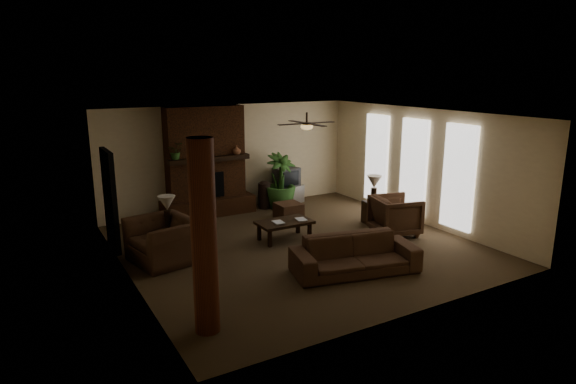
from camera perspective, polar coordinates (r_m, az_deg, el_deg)
room_shell at (r=10.21m, az=1.12°, el=1.17°), size 7.00×7.00×7.00m
fireplace at (r=12.78m, az=-9.48°, el=2.44°), size 2.40×0.70×2.80m
windows at (r=12.47m, az=14.37°, el=2.82°), size 0.08×3.65×2.35m
log_column at (r=6.89m, az=-9.73°, el=-5.34°), size 0.36×0.36×2.80m
doorway at (r=10.79m, az=-19.94°, el=-0.90°), size 0.10×1.00×2.10m
ceiling_fan at (r=10.49m, az=2.19°, el=7.75°), size 1.35×1.35×0.37m
sofa at (r=9.19m, az=7.81°, el=-6.56°), size 2.42×1.19×0.91m
armchair_left at (r=9.90m, az=-14.27°, el=-4.69°), size 1.08×1.44×1.13m
armchair_right at (r=11.44m, az=12.35°, el=-2.47°), size 1.09×1.13×0.98m
coffee_table at (r=10.85m, az=-0.42°, el=-3.68°), size 1.20×0.70×0.43m
ottoman at (r=12.45m, az=0.06°, el=-2.20°), size 0.61×0.61×0.40m
tv_stand at (r=13.90m, az=-0.03°, el=-0.28°), size 0.95×0.69×0.50m
tv at (r=13.75m, az=-0.17°, el=1.75°), size 0.72×0.62×0.52m
floor_vase at (r=13.35m, az=-2.75°, el=-0.08°), size 0.34×0.34×0.77m
floor_plant at (r=13.35m, az=-0.90°, el=-0.11°), size 1.16×1.66×0.84m
side_table_left at (r=10.45m, az=-13.64°, el=-5.36°), size 0.53×0.53×0.55m
lamp_left at (r=10.23m, az=-13.88°, el=-1.53°), size 0.44×0.44×0.65m
side_table_right at (r=12.21m, az=10.09°, el=-2.37°), size 0.56×0.56×0.55m
lamp_right at (r=12.02m, az=9.98°, el=0.95°), size 0.39×0.39×0.65m
mantel_plant at (r=12.21m, az=-12.90°, el=4.46°), size 0.42×0.46×0.33m
mantel_vase at (r=12.72m, az=-5.99°, el=4.85°), size 0.26×0.27×0.22m
book_a at (r=10.62m, az=-1.67°, el=-2.94°), size 0.22×0.05×0.29m
book_b at (r=10.84m, az=1.00°, el=-2.58°), size 0.21×0.06×0.29m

